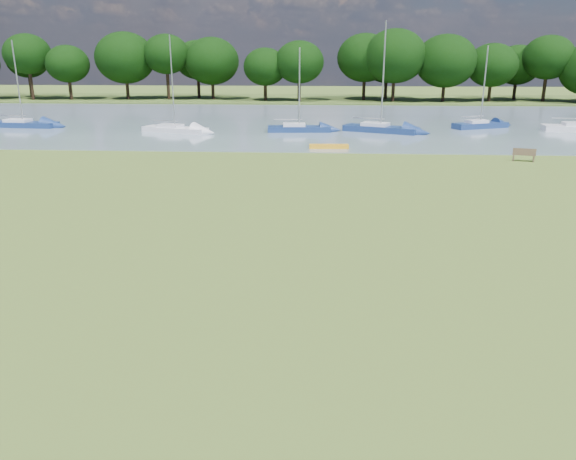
# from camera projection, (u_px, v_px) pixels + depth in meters

# --- Properties ---
(ground) EXTENTS (220.00, 220.00, 0.00)m
(ground) POSITION_uv_depth(u_px,v_px,m) (312.00, 252.00, 21.46)
(ground) COLOR olive
(river) EXTENTS (220.00, 40.00, 0.10)m
(river) POSITION_uv_depth(u_px,v_px,m) (321.00, 122.00, 61.41)
(river) COLOR slate
(river) RESTS_ON ground
(far_bank) EXTENTS (220.00, 20.00, 0.40)m
(far_bank) POSITION_uv_depth(u_px,v_px,m) (322.00, 100.00, 89.94)
(far_bank) COLOR #4C6626
(far_bank) RESTS_ON ground
(riverbank_bench) EXTENTS (1.58, 0.83, 0.93)m
(riverbank_bench) POSITION_uv_depth(u_px,v_px,m) (524.00, 155.00, 39.03)
(riverbank_bench) COLOR brown
(riverbank_bench) RESTS_ON ground
(kayak) EXTENTS (3.12, 0.86, 0.31)m
(kayak) POSITION_uv_depth(u_px,v_px,m) (329.00, 146.00, 44.18)
(kayak) COLOR #F1A61C
(kayak) RESTS_ON river
(tree_line) EXTENTS (123.91, 8.29, 10.03)m
(tree_line) POSITION_uv_depth(u_px,v_px,m) (261.00, 61.00, 84.90)
(tree_line) COLOR black
(tree_line) RESTS_ON far_bank
(sailboat_2) EXTENTS (6.64, 3.85, 8.75)m
(sailboat_2) POSITION_uv_depth(u_px,v_px,m) (174.00, 127.00, 53.15)
(sailboat_2) COLOR silver
(sailboat_2) RESTS_ON river
(sailboat_3) EXTENTS (7.22, 4.62, 9.98)m
(sailboat_3) POSITION_uv_depth(u_px,v_px,m) (380.00, 126.00, 53.03)
(sailboat_3) COLOR navy
(sailboat_3) RESTS_ON river
(sailboat_4) EXTENTS (6.05, 2.10, 7.66)m
(sailboat_4) POSITION_uv_depth(u_px,v_px,m) (298.00, 127.00, 53.29)
(sailboat_4) COLOR navy
(sailboat_4) RESTS_ON river
(sailboat_5) EXTENTS (5.90, 3.85, 7.86)m
(sailboat_5) POSITION_uv_depth(u_px,v_px,m) (480.00, 123.00, 55.80)
(sailboat_5) COLOR navy
(sailboat_5) RESTS_ON river
(sailboat_6) EXTENTS (6.99, 2.46, 8.37)m
(sailboat_6) POSITION_uv_depth(u_px,v_px,m) (22.00, 122.00, 56.61)
(sailboat_6) COLOR navy
(sailboat_6) RESTS_ON river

